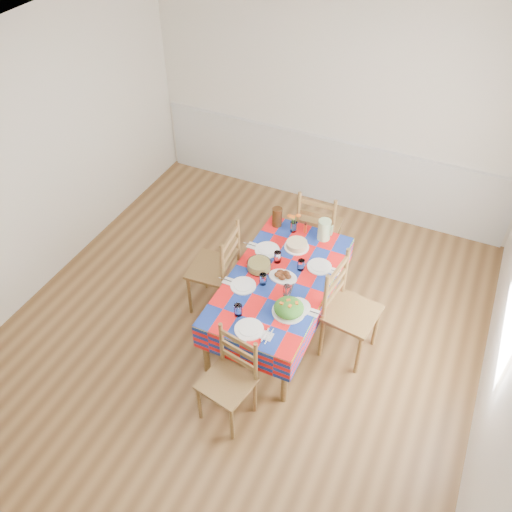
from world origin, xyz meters
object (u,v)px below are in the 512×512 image
Objects in this scene: chair_near at (229,380)px; chair_left at (217,269)px; chair_far at (318,227)px; meat_platter at (283,276)px; green_pitcher at (324,230)px; dining_table at (280,284)px; tea_pitcher at (277,217)px; chair_right at (347,311)px.

chair_left is (-0.68, 1.08, 0.06)m from chair_near.
chair_near is at bearing 87.57° from chair_far.
chair_near is (-0.01, -1.10, -0.24)m from meat_platter.
green_pitcher reaches higher than meat_platter.
chair_left is at bearing 179.67° from dining_table.
chair_right is (1.01, -0.71, -0.25)m from tea_pitcher.
dining_table is at bearing 100.87° from chair_near.
meat_platter is at bearing 88.34° from chair_far.
chair_right is at bearing -54.94° from green_pitcher.
tea_pitcher is (-0.34, 0.72, 0.18)m from dining_table.
tea_pitcher reaches higher than meat_platter.
green_pitcher is at bearing 76.54° from dining_table.
dining_table is 1.07m from chair_far.
tea_pitcher is at bearing 115.36° from dining_table.
chair_left is at bearing 97.82° from chair_right.
tea_pitcher is at bearing 179.92° from green_pitcher.
tea_pitcher is (-0.51, 0.00, -0.01)m from green_pitcher.
meat_platter is 0.26× the size of chair_right.
chair_near is 2.14m from chair_far.
green_pitcher is 0.21× the size of chair_left.
tea_pitcher is 0.21× the size of chair_far.
chair_left reaches higher than tea_pitcher.
chair_far is at bearing 142.99° from chair_left.
meat_platter is 1.07m from chair_far.
chair_left is at bearing -178.52° from meat_platter.
chair_far is (-0.01, 2.14, 0.04)m from chair_near.
chair_near reaches higher than meat_platter.
chair_near is 1.27m from chair_right.
chair_near is at bearing -79.00° from tea_pitcher.
tea_pitcher is 0.20× the size of chair_right.
chair_near is at bearing -89.59° from dining_table.
chair_far is at bearing 100.61° from chair_near.
tea_pitcher reaches higher than dining_table.
meat_platter is at bearing 48.97° from dining_table.
green_pitcher is 1.14m from chair_left.
tea_pitcher is 1.85m from chair_near.
chair_far is at bearing 90.92° from meat_platter.
chair_far reaches higher than dining_table.
chair_right reaches higher than dining_table.
meat_platter is 1.12m from chair_near.
dining_table is 1.88× the size of chair_near.
chair_far reaches higher than tea_pitcher.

